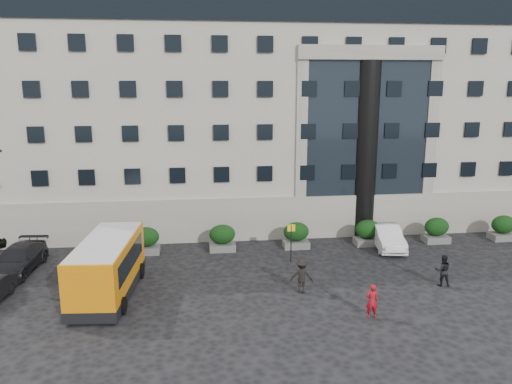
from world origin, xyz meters
TOP-DOWN VIEW (x-y plane):
  - ground at (0.00, 0.00)m, footprint 120.00×120.00m
  - civic_building at (6.00, 22.00)m, footprint 44.00×24.00m
  - entrance_column at (12.00, 10.30)m, footprint 1.80×1.80m
  - hedge_a at (-4.00, 7.80)m, footprint 1.80×1.26m
  - hedge_b at (1.20, 7.80)m, footprint 1.80×1.26m
  - hedge_c at (6.40, 7.80)m, footprint 1.80×1.26m
  - hedge_d at (11.60, 7.80)m, footprint 1.80×1.26m
  - hedge_e at (16.80, 7.80)m, footprint 1.80×1.26m
  - hedge_f at (22.00, 7.80)m, footprint 1.80×1.26m
  - bus_stop_sign at (5.50, 5.00)m, footprint 0.50×0.08m
  - minibus at (-5.38, 1.09)m, footprint 3.31×7.71m
  - red_truck at (-12.03, 14.33)m, footprint 3.14×6.12m
  - parked_car_c at (-11.50, 5.29)m, footprint 2.68×5.61m
  - parked_car_d at (-14.73, 11.82)m, footprint 3.02×5.55m
  - white_taxi at (12.76, 7.00)m, footprint 2.36×5.10m
  - pedestrian_a at (8.00, -3.24)m, footprint 0.65×0.43m
  - pedestrian_b at (13.41, 0.15)m, footprint 1.03×0.88m
  - pedestrian_c at (5.20, 0.18)m, footprint 1.39×0.98m

SIDE VIEW (x-z plane):
  - ground at x=0.00m, z-range 0.00..0.00m
  - parked_car_d at x=-14.73m, z-range 0.00..1.48m
  - parked_car_c at x=-11.50m, z-range 0.00..1.58m
  - white_taxi at x=12.76m, z-range 0.00..1.62m
  - pedestrian_a at x=8.00m, z-range 0.00..1.76m
  - pedestrian_b at x=13.41m, z-range 0.00..1.86m
  - hedge_a at x=-4.00m, z-range 0.01..1.85m
  - hedge_b at x=1.20m, z-range 0.01..1.85m
  - hedge_c at x=6.40m, z-range 0.01..1.85m
  - hedge_d at x=11.60m, z-range 0.01..1.85m
  - hedge_e at x=16.80m, z-range 0.01..1.85m
  - hedge_f at x=22.00m, z-range 0.01..1.85m
  - pedestrian_c at x=5.20m, z-range 0.00..1.95m
  - red_truck at x=-12.03m, z-range 0.04..3.25m
  - minibus at x=-5.38m, z-range 0.16..3.30m
  - bus_stop_sign at x=5.50m, z-range 0.47..2.99m
  - entrance_column at x=12.00m, z-range 0.00..13.00m
  - civic_building at x=6.00m, z-range 0.00..18.00m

